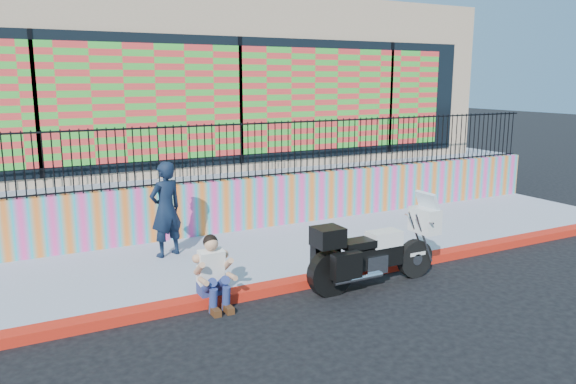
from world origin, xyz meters
TOP-DOWN VIEW (x-y plane):
  - ground at (0.00, 0.00)m, footprint 90.00×90.00m
  - red_curb at (0.00, 0.00)m, footprint 16.00×0.30m
  - sidewalk at (0.00, 1.65)m, footprint 16.00×3.00m
  - mural_wall at (0.00, 3.25)m, footprint 16.00×0.20m
  - metal_fence at (0.00, 3.25)m, footprint 15.80×0.04m
  - elevated_platform at (0.00, 8.35)m, footprint 16.00×10.00m
  - storefront_building at (0.00, 8.13)m, footprint 14.00×8.06m
  - police_motorcycle at (0.29, -0.51)m, footprint 2.37×0.78m
  - police_officer at (-2.33, 2.20)m, footprint 0.74×0.60m
  - seated_man at (-2.29, -0.13)m, footprint 0.54×0.71m

SIDE VIEW (x-z plane):
  - ground at x=0.00m, z-range 0.00..0.00m
  - red_curb at x=0.00m, z-range 0.00..0.15m
  - sidewalk at x=0.00m, z-range 0.00..0.15m
  - seated_man at x=-2.29m, z-range -0.08..0.98m
  - police_motorcycle at x=0.29m, z-range -0.12..1.35m
  - elevated_platform at x=0.00m, z-range 0.00..1.25m
  - mural_wall at x=0.00m, z-range 0.15..1.25m
  - police_officer at x=-2.33m, z-range 0.15..1.90m
  - metal_fence at x=0.00m, z-range 1.25..2.45m
  - storefront_building at x=0.00m, z-range 1.25..5.25m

